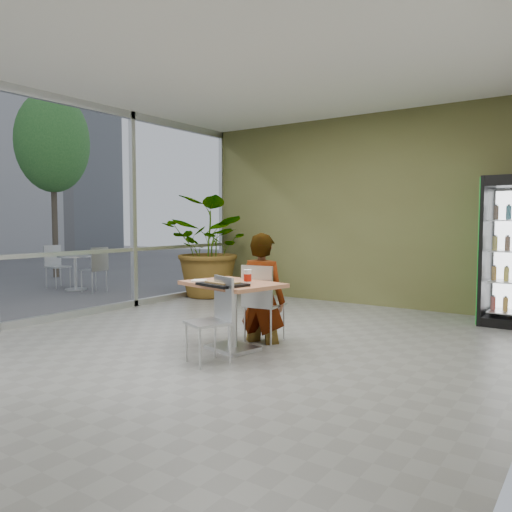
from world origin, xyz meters
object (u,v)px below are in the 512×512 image
(chair_near, at_px, (216,312))
(seated_woman, at_px, (262,300))
(soda_cup, at_px, (248,277))
(potted_plant, at_px, (212,247))
(chair_far, at_px, (261,297))
(cafeteria_tray, at_px, (223,284))
(dining_table, at_px, (232,301))

(chair_near, bearing_deg, seated_woman, 119.56)
(seated_woman, height_order, soda_cup, seated_woman)
(chair_near, xyz_separation_m, potted_plant, (-2.82, 3.33, 0.43))
(chair_near, distance_m, soda_cup, 0.56)
(chair_far, xyz_separation_m, chair_near, (0.09, -0.93, -0.03))
(cafeteria_tray, distance_m, potted_plant, 4.19)
(seated_woman, height_order, cafeteria_tray, seated_woman)
(chair_far, xyz_separation_m, potted_plant, (-2.73, 2.40, 0.40))
(dining_table, xyz_separation_m, chair_far, (0.07, 0.46, -0.00))
(seated_woman, xyz_separation_m, soda_cup, (0.16, -0.52, 0.33))
(chair_far, bearing_deg, cafeteria_tray, 86.15)
(dining_table, bearing_deg, cafeteria_tray, -71.64)
(chair_far, height_order, cafeteria_tray, chair_far)
(chair_near, xyz_separation_m, cafeteria_tray, (-0.06, 0.18, 0.26))
(dining_table, bearing_deg, soda_cup, -3.99)
(dining_table, xyz_separation_m, cafeteria_tray, (0.10, -0.29, 0.23))
(chair_near, height_order, potted_plant, potted_plant)
(chair_far, height_order, potted_plant, potted_plant)
(seated_woman, distance_m, soda_cup, 0.63)
(soda_cup, height_order, potted_plant, potted_plant)
(dining_table, height_order, chair_far, chair_far)
(chair_far, bearing_deg, chair_near, 89.29)
(dining_table, bearing_deg, chair_near, -71.87)
(soda_cup, distance_m, potted_plant, 4.07)
(dining_table, relative_size, potted_plant, 0.63)
(chair_near, bearing_deg, chair_far, 119.22)
(dining_table, distance_m, potted_plant, 3.92)
(potted_plant, bearing_deg, soda_cup, -44.89)
(chair_near, relative_size, cafeteria_tray, 1.79)
(dining_table, height_order, soda_cup, soda_cup)
(dining_table, xyz_separation_m, soda_cup, (0.22, -0.02, 0.29))
(dining_table, relative_size, cafeteria_tray, 2.44)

